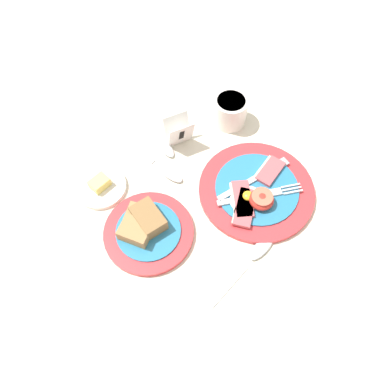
% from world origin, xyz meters
% --- Properties ---
extents(ground_plane, '(3.00, 3.00, 0.00)m').
position_xyz_m(ground_plane, '(0.00, 0.00, 0.00)').
color(ground_plane, beige).
extents(breakfast_plate, '(0.25, 0.25, 0.04)m').
position_xyz_m(breakfast_plate, '(0.08, 0.02, 0.01)').
color(breakfast_plate, red).
rests_on(breakfast_plate, ground_plane).
extents(bread_plate, '(0.18, 0.18, 0.05)m').
position_xyz_m(bread_plate, '(-0.16, 0.08, 0.02)').
color(bread_plate, red).
rests_on(bread_plate, ground_plane).
extents(sugar_cup, '(0.08, 0.08, 0.07)m').
position_xyz_m(sugar_cup, '(0.16, 0.22, 0.04)').
color(sugar_cup, white).
rests_on(sugar_cup, ground_plane).
extents(butter_dish, '(0.11, 0.11, 0.03)m').
position_xyz_m(butter_dish, '(-0.18, 0.22, 0.01)').
color(butter_dish, silver).
rests_on(butter_dish, ground_plane).
extents(number_card, '(0.07, 0.05, 0.07)m').
position_xyz_m(number_card, '(0.03, 0.23, 0.04)').
color(number_card, white).
rests_on(number_card, ground_plane).
extents(teaspoon_by_saucer, '(0.19, 0.06, 0.01)m').
position_xyz_m(teaspoon_by_saucer, '(-0.01, -0.09, 0.01)').
color(teaspoon_by_saucer, silver).
rests_on(teaspoon_by_saucer, ground_plane).
extents(teaspoon_near_cup, '(0.03, 0.19, 0.01)m').
position_xyz_m(teaspoon_near_cup, '(-0.01, 0.21, 0.01)').
color(teaspoon_near_cup, silver).
rests_on(teaspoon_near_cup, ground_plane).
extents(teaspoon_stray, '(0.07, 0.19, 0.01)m').
position_xyz_m(teaspoon_stray, '(-0.05, 0.19, 0.01)').
color(teaspoon_stray, silver).
rests_on(teaspoon_stray, ground_plane).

